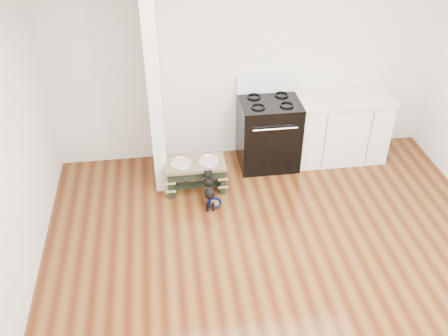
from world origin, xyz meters
The scene contains 8 objects.
ground centered at (0.00, 0.00, 0.00)m, with size 5.00×5.00×0.00m, color #3F1B0B.
room_shell centered at (0.00, 0.00, 1.62)m, with size 5.00×5.00×5.00m.
partition_wall centered at (-1.18, 2.10, 1.35)m, with size 0.15×0.80×2.70m, color silver.
oven_range centered at (0.25, 2.16, 0.48)m, with size 0.76×0.69×1.14m.
cabinet_run centered at (1.23, 2.18, 0.45)m, with size 1.24×0.64×0.91m.
dog_feeder centered at (-0.76, 1.68, 0.29)m, with size 0.73×0.39×0.42m.
puppy centered at (-0.63, 1.35, 0.24)m, with size 0.13×0.38×0.44m.
floor_bowl centered at (-0.57, 1.32, 0.03)m, with size 0.20×0.20×0.05m.
Camera 1 is at (-1.09, -3.32, 3.83)m, focal length 40.00 mm.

